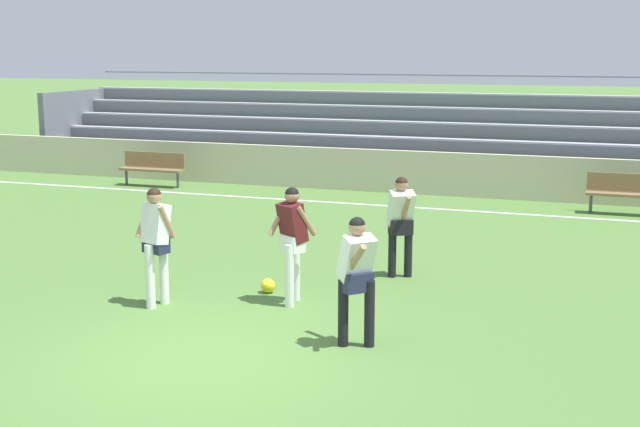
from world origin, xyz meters
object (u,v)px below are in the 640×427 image
(player_white_deep_cover, at_px, (357,271))
(soccer_ball, at_px, (268,286))
(bleacher_stand, at_px, (387,133))
(player_white_wide_right, at_px, (401,218))
(player_white_on_ball, at_px, (156,236))
(player_dark_pressing_high, at_px, (292,235))
(bench_centre_sideline, at_px, (153,166))
(bench_near_wall_gap, at_px, (629,190))

(player_white_deep_cover, bearing_deg, soccer_ball, 137.16)
(bleacher_stand, xyz_separation_m, player_white_wide_right, (3.06, -10.55, -0.28))
(player_white_on_ball, distance_m, player_dark_pressing_high, 1.93)
(bleacher_stand, distance_m, player_dark_pressing_high, 12.63)
(bench_centre_sideline, height_order, player_dark_pressing_high, player_dark_pressing_high)
(player_white_wide_right, bearing_deg, player_white_on_ball, -136.92)
(bench_near_wall_gap, bearing_deg, player_white_deep_cover, -107.37)
(player_white_wide_right, bearing_deg, soccer_ball, -136.61)
(bleacher_stand, relative_size, player_white_wide_right, 12.91)
(bleacher_stand, xyz_separation_m, player_white_on_ball, (0.18, -13.24, -0.22))
(bleacher_stand, xyz_separation_m, player_dark_pressing_high, (1.95, -12.47, -0.23))
(player_white_deep_cover, height_order, player_white_wide_right, same)
(bench_centre_sideline, distance_m, player_dark_pressing_high, 11.45)
(player_white_on_ball, height_order, player_white_wide_right, player_white_on_ball)
(bleacher_stand, bearing_deg, player_white_wide_right, -73.84)
(player_white_on_ball, relative_size, player_white_wide_right, 1.05)
(player_dark_pressing_high, relative_size, soccer_ball, 7.71)
(bench_near_wall_gap, distance_m, player_white_deep_cover, 10.66)
(bleacher_stand, xyz_separation_m, soccer_ball, (1.41, -12.11, -1.13))
(player_dark_pressing_high, height_order, soccer_ball, player_dark_pressing_high)
(bench_near_wall_gap, bearing_deg, bleacher_stand, 150.19)
(bleacher_stand, height_order, player_white_wide_right, bleacher_stand)
(player_white_on_ball, distance_m, player_white_deep_cover, 3.23)
(player_white_deep_cover, distance_m, player_white_wide_right, 3.37)
(bleacher_stand, distance_m, soccer_ball, 12.24)
(player_dark_pressing_high, bearing_deg, soccer_ball, 145.98)
(bench_centre_sideline, xyz_separation_m, soccer_ball, (6.85, -8.37, -0.44))
(player_white_on_ball, height_order, soccer_ball, player_white_on_ball)
(player_white_deep_cover, relative_size, player_white_wide_right, 1.00)
(bench_centre_sideline, bearing_deg, bench_near_wall_gap, 0.00)
(bench_near_wall_gap, distance_m, player_dark_pressing_high, 9.87)
(player_white_deep_cover, distance_m, soccer_ball, 2.78)
(bench_centre_sideline, relative_size, soccer_ball, 8.18)
(player_dark_pressing_high, relative_size, player_white_wide_right, 1.04)
(player_white_wide_right, xyz_separation_m, soccer_ball, (-1.65, -1.56, -0.85))
(bleacher_stand, relative_size, bench_centre_sideline, 11.67)
(bench_centre_sideline, distance_m, player_white_on_ball, 11.05)
(player_dark_pressing_high, xyz_separation_m, player_white_wide_right, (1.11, 1.92, -0.05))
(bench_near_wall_gap, distance_m, bench_centre_sideline, 11.97)
(player_white_wide_right, distance_m, soccer_ball, 2.42)
(soccer_ball, bearing_deg, bleacher_stand, 96.64)
(soccer_ball, bearing_deg, player_white_on_ball, -137.34)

